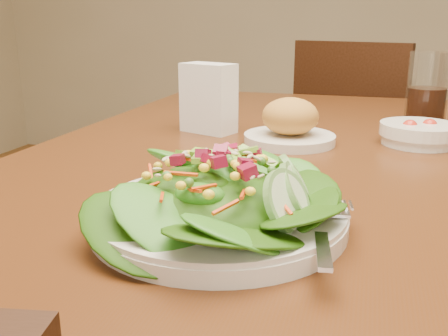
% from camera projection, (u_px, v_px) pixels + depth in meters
% --- Properties ---
extents(dining_table, '(0.90, 1.40, 0.75)m').
position_uv_depth(dining_table, '(290.00, 211.00, 0.86)').
color(dining_table, '#45220F').
rests_on(dining_table, ground_plane).
extents(chair_far, '(0.53, 0.53, 0.90)m').
position_uv_depth(chair_far, '(357.00, 159.00, 1.82)').
color(chair_far, black).
rests_on(chair_far, ground_plane).
extents(salad_plate, '(0.28, 0.28, 0.08)m').
position_uv_depth(salad_plate, '(227.00, 200.00, 0.53)').
color(salad_plate, silver).
rests_on(salad_plate, dining_table).
extents(bread_plate, '(0.16, 0.16, 0.08)m').
position_uv_depth(bread_plate, '(290.00, 125.00, 0.90)').
color(bread_plate, silver).
rests_on(bread_plate, dining_table).
extents(tomato_bowl, '(0.14, 0.14, 0.05)m').
position_uv_depth(tomato_bowl, '(419.00, 133.00, 0.89)').
color(tomato_bowl, silver).
rests_on(tomato_bowl, dining_table).
extents(drinking_glass, '(0.09, 0.09, 0.15)m').
position_uv_depth(drinking_glass, '(427.00, 93.00, 1.07)').
color(drinking_glass, silver).
rests_on(drinking_glass, dining_table).
extents(napkin_holder, '(0.12, 0.09, 0.13)m').
position_uv_depth(napkin_holder, '(208.00, 96.00, 0.98)').
color(napkin_holder, white).
rests_on(napkin_holder, dining_table).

